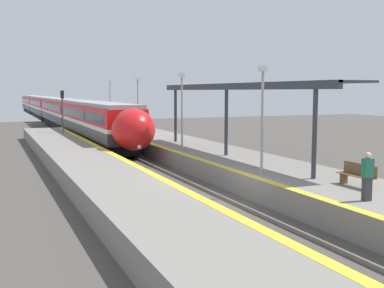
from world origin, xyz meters
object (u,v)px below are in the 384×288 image
(lamppost_mid, at_px, (182,106))
(lamppost_far, at_px, (138,102))
(lamppost_farthest, at_px, (110,100))
(person_waiting, at_px, (367,176))
(train, at_px, (53,109))
(lamppost_near, at_px, (262,112))
(railway_signal, at_px, (63,111))
(platform_bench, at_px, (358,174))

(lamppost_mid, bearing_deg, lamppost_far, 90.00)
(lamppost_far, distance_m, lamppost_farthest, 9.51)
(person_waiting, bearing_deg, lamppost_far, 91.10)
(person_waiting, xyz_separation_m, lamppost_farthest, (-0.48, 34.48, 1.91))
(train, relative_size, person_waiting, 53.28)
(lamppost_near, bearing_deg, train, 92.76)
(lamppost_far, height_order, lamppost_farthest, same)
(railway_signal, distance_m, lamppost_far, 8.43)
(railway_signal, relative_size, lamppost_near, 0.99)
(lamppost_near, bearing_deg, lamppost_mid, 90.00)
(lamppost_near, bearing_deg, lamppost_farthest, 90.00)
(lamppost_mid, xyz_separation_m, lamppost_far, (0.00, 9.51, 0.00))
(train, distance_m, platform_bench, 57.52)
(train, height_order, lamppost_farthest, lamppost_farthest)
(platform_bench, relative_size, railway_signal, 0.38)
(train, distance_m, person_waiting, 59.45)
(platform_bench, height_order, lamppost_farthest, lamppost_farthest)
(train, height_order, railway_signal, railway_signal)
(person_waiting, relative_size, railway_signal, 0.35)
(lamppost_far, bearing_deg, platform_bench, -85.29)
(person_waiting, bearing_deg, platform_bench, 55.09)
(lamppost_near, bearing_deg, lamppost_far, 90.00)
(lamppost_far, bearing_deg, lamppost_mid, -90.00)
(lamppost_mid, bearing_deg, lamppost_near, -90.00)
(train, bearing_deg, lamppost_far, -85.72)
(lamppost_near, xyz_separation_m, lamppost_mid, (0.00, 9.51, 0.00))
(lamppost_mid, relative_size, lamppost_farthest, 1.00)
(railway_signal, relative_size, lamppost_mid, 0.99)
(platform_bench, relative_size, lamppost_near, 0.37)
(railway_signal, bearing_deg, platform_bench, -77.01)
(lamppost_farthest, bearing_deg, train, 95.91)
(train, distance_m, lamppost_near, 53.51)
(person_waiting, distance_m, lamppost_near, 6.26)
(platform_bench, distance_m, railway_signal, 30.51)
(lamppost_mid, relative_size, lamppost_far, 1.00)
(person_waiting, distance_m, lamppost_far, 25.05)
(railway_signal, bearing_deg, lamppost_far, -53.70)
(platform_bench, bearing_deg, person_waiting, -124.91)
(railway_signal, height_order, lamppost_far, lamppost_far)
(lamppost_near, bearing_deg, platform_bench, -64.26)
(person_waiting, xyz_separation_m, lamppost_far, (-0.48, 24.97, 1.91))
(train, height_order, platform_bench, train)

